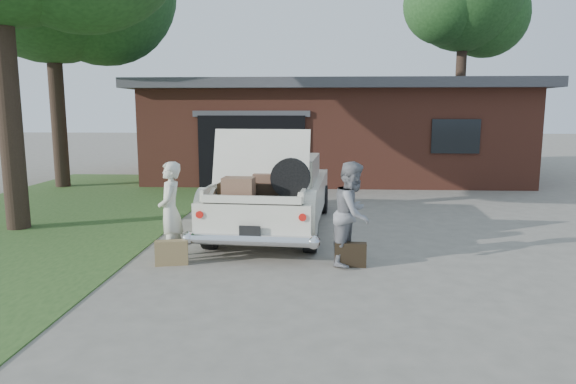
{
  "coord_description": "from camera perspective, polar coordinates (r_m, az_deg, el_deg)",
  "views": [
    {
      "loc": [
        0.44,
        -7.31,
        2.38
      ],
      "look_at": [
        0.0,
        0.6,
        1.1
      ],
      "focal_mm": 32.0,
      "sensor_mm": 36.0,
      "label": 1
    }
  ],
  "objects": [
    {
      "name": "ground",
      "position": [
        7.7,
        -0.25,
        -8.83
      ],
      "size": [
        90.0,
        90.0,
        0.0
      ],
      "primitive_type": "plane",
      "color": "gray",
      "rests_on": "ground"
    },
    {
      "name": "grass_strip",
      "position": [
        12.13,
        -26.26,
        -3.05
      ],
      "size": [
        6.0,
        16.0,
        0.02
      ],
      "primitive_type": "cube",
      "color": "#2D4C1E",
      "rests_on": "ground"
    },
    {
      "name": "house",
      "position": [
        18.8,
        4.86,
        6.98
      ],
      "size": [
        12.8,
        7.8,
        3.3
      ],
      "color": "brown",
      "rests_on": "ground"
    },
    {
      "name": "tree_right",
      "position": [
        24.47,
        19.19,
        19.44
      ],
      "size": [
        5.59,
        4.86,
        9.7
      ],
      "color": "#38281E",
      "rests_on": "ground"
    },
    {
      "name": "sedan",
      "position": [
        10.22,
        -1.53,
        -0.05
      ],
      "size": [
        2.3,
        5.16,
        2.05
      ],
      "rotation": [
        0.0,
        0.0,
        -0.07
      ],
      "color": "silver",
      "rests_on": "ground"
    },
    {
      "name": "woman_left",
      "position": [
        8.38,
        -12.94,
        -2.04
      ],
      "size": [
        0.48,
        0.63,
        1.57
      ],
      "primitive_type": "imported",
      "rotation": [
        0.0,
        0.0,
        -1.37
      ],
      "color": "beige",
      "rests_on": "ground"
    },
    {
      "name": "woman_right",
      "position": [
        7.94,
        7.19,
        -2.38
      ],
      "size": [
        0.86,
        0.95,
        1.6
      ],
      "primitive_type": "imported",
      "rotation": [
        0.0,
        0.0,
        1.17
      ],
      "color": "gray",
      "rests_on": "ground"
    },
    {
      "name": "suitcase_left",
      "position": [
        8.17,
        -12.81,
        -6.6
      ],
      "size": [
        0.52,
        0.26,
        0.38
      ],
      "primitive_type": "cube",
      "rotation": [
        0.0,
        0.0,
        0.22
      ],
      "color": "#997E4D",
      "rests_on": "ground"
    },
    {
      "name": "suitcase_right",
      "position": [
        7.95,
        6.96,
        -6.92
      ],
      "size": [
        0.49,
        0.18,
        0.37
      ],
      "primitive_type": "cube",
      "rotation": [
        0.0,
        0.0,
        -0.06
      ],
      "color": "black",
      "rests_on": "ground"
    }
  ]
}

